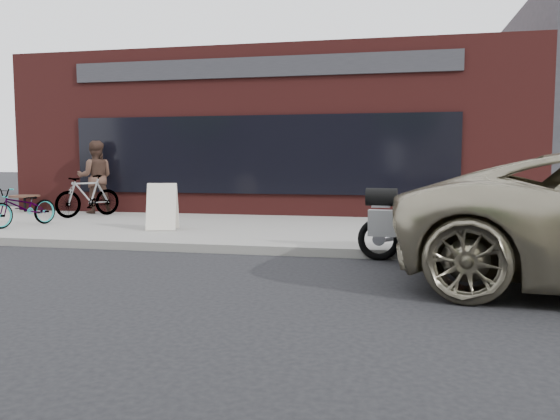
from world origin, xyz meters
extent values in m
plane|color=black|center=(0.00, 0.00, 0.00)|extent=(120.00, 120.00, 0.00)
cube|color=gray|center=(0.00, 7.00, 0.07)|extent=(44.00, 6.00, 0.15)
cube|color=#501C1A|center=(-2.00, 14.00, 2.25)|extent=(14.00, 10.00, 4.50)
cube|color=black|center=(-2.00, 8.97, 1.70)|extent=(10.00, 0.08, 2.00)
cube|color=#2C2B31|center=(-2.00, 8.97, 3.90)|extent=(10.00, 0.08, 0.50)
torus|color=black|center=(1.23, 3.95, 0.33)|extent=(0.67, 0.15, 0.66)
torus|color=black|center=(2.71, 3.85, 0.33)|extent=(0.67, 0.15, 0.66)
cube|color=#B7B7BC|center=(1.92, 3.90, 0.42)|extent=(0.56, 0.33, 0.38)
cube|color=black|center=(2.21, 3.88, 0.81)|extent=(0.52, 0.35, 0.26)
cube|color=black|center=(1.72, 3.92, 0.79)|extent=(0.56, 0.31, 0.12)
cube|color=black|center=(1.37, 3.94, 0.71)|extent=(0.31, 0.24, 0.14)
cube|color=black|center=(2.51, 3.86, 0.94)|extent=(0.19, 0.25, 0.22)
cube|color=silver|center=(2.58, 3.86, 1.19)|extent=(0.16, 0.31, 0.33)
cylinder|color=black|center=(2.44, 3.87, 1.01)|extent=(0.08, 0.69, 0.03)
cube|color=#B7B7BC|center=(1.26, 3.95, 0.85)|extent=(0.30, 0.32, 0.03)
cube|color=gray|center=(1.28, 3.69, 0.61)|extent=(0.43, 0.21, 0.40)
cylinder|color=black|center=(1.26, 3.95, 0.99)|extent=(0.49, 0.31, 0.28)
cylinder|color=#B7B7BC|center=(1.53, 4.09, 0.35)|extent=(0.55, 0.12, 0.19)
imported|color=gray|center=(-6.30, 5.62, 0.57)|extent=(0.98, 1.70, 0.84)
imported|color=gray|center=(-6.06, 7.74, 0.67)|extent=(1.29, 1.74, 1.04)
cube|color=white|center=(-3.14, 5.60, 0.62)|extent=(0.64, 0.42, 0.95)
cube|color=white|center=(-3.20, 5.85, 0.62)|extent=(0.64, 0.42, 0.95)
cylinder|color=black|center=(-8.47, 8.55, 0.36)|extent=(0.07, 0.07, 0.41)
cylinder|color=#472D21|center=(-8.47, 8.55, 0.58)|extent=(0.80, 0.80, 0.05)
imported|color=#4B3328|center=(-6.34, 8.60, 1.11)|extent=(1.17, 1.07, 1.93)
camera|label=1|loc=(1.43, -4.62, 1.56)|focal=35.00mm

